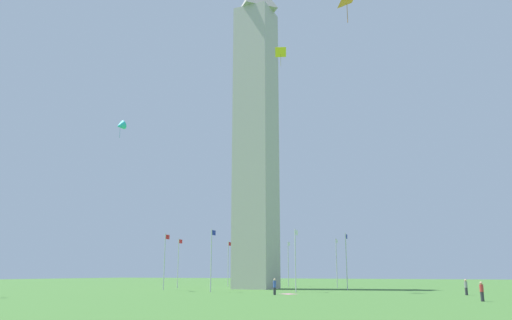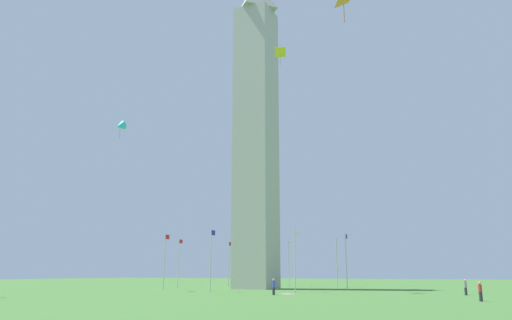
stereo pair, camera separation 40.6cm
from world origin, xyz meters
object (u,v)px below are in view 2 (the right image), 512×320
at_px(kite_yellow_diamond, 280,52).
at_px(flagpole_sw, 295,257).
at_px(flagpole_n, 289,261).
at_px(flagpole_nw, 337,260).
at_px(flagpole_s, 211,257).
at_px(obelisk_monument, 256,123).
at_px(flagpole_e, 179,261).
at_px(person_gray_shirt, 465,287).
at_px(picnic_blanket_near_first_person, 288,294).
at_px(flagpole_w, 346,259).
at_px(kite_orange_diamond, 344,2).
at_px(flagpole_se, 165,259).
at_px(person_blue_shirt, 274,287).
at_px(kite_cyan_delta, 120,126).
at_px(person_red_shirt, 480,292).
at_px(flagpole_ne, 229,261).

bearing_deg(kite_yellow_diamond, flagpole_sw, -87.83).
distance_m(flagpole_n, flagpole_nw, 10.79).
xyz_separation_m(flagpole_s, flagpole_nw, (24.07, -9.97, 0.00)).
relative_size(obelisk_monument, flagpole_e, 6.59).
height_order(flagpole_s, person_gray_shirt, flagpole_s).
distance_m(flagpole_sw, picnic_blanket_near_first_person, 6.95).
distance_m(flagpole_w, kite_orange_diamond, 43.47).
height_order(flagpole_se, person_blue_shirt, flagpole_se).
bearing_deg(person_blue_shirt, kite_cyan_delta, 59.67).
bearing_deg(person_blue_shirt, person_red_shirt, -126.79).
bearing_deg(flagpole_e, flagpole_se, -157.50).
relative_size(person_blue_shirt, person_red_shirt, 1.07).
xyz_separation_m(flagpole_w, person_gray_shirt, (-10.17, -15.75, -3.52)).
bearing_deg(kite_orange_diamond, obelisk_monument, 32.45).
xyz_separation_m(obelisk_monument, picnic_blanket_near_first_person, (-15.23, -10.94, -26.22)).
distance_m(person_blue_shirt, kite_orange_diamond, 32.28).
relative_size(kite_cyan_delta, kite_yellow_diamond, 1.01).
relative_size(flagpole_se, flagpole_s, 1.00).
bearing_deg(person_blue_shirt, flagpole_sw, -22.30).
xyz_separation_m(flagpole_nw, kite_yellow_diamond, (-20.01, 1.67, 28.53)).
bearing_deg(person_gray_shirt, kite_cyan_delta, 20.99).
bearing_deg(obelisk_monument, flagpole_ne, 44.83).
bearing_deg(person_blue_shirt, flagpole_se, 42.85).
xyz_separation_m(flagpole_n, person_red_shirt, (-36.61, -31.46, -3.54)).
xyz_separation_m(obelisk_monument, flagpole_n, (14.16, 0.00, -21.86)).
relative_size(flagpole_n, flagpole_nw, 1.00).
xyz_separation_m(flagpole_se, flagpole_nw, (19.94, -19.94, 0.00)).
bearing_deg(flagpole_w, obelisk_monument, 90.24).
height_order(flagpole_s, flagpole_w, same).
xyz_separation_m(obelisk_monument, flagpole_w, (0.06, -14.10, -21.86)).
bearing_deg(kite_yellow_diamond, flagpole_ne, 42.41).
xyz_separation_m(person_red_shirt, kite_cyan_delta, (6.57, 45.98, 22.44)).
bearing_deg(flagpole_se, flagpole_w, -67.50).
bearing_deg(flagpole_sw, flagpole_s, 112.50).
distance_m(obelisk_monument, flagpole_s, 25.98).
bearing_deg(person_gray_shirt, flagpole_nw, -31.79).
bearing_deg(flagpole_w, flagpole_s, 135.00).
xyz_separation_m(flagpole_w, kite_cyan_delta, (-15.94, 28.62, 18.90)).
xyz_separation_m(flagpole_se, flagpole_s, (-4.13, -9.97, 0.00)).
xyz_separation_m(flagpole_e, kite_cyan_delta, (-15.94, 0.42, 18.90)).
bearing_deg(kite_cyan_delta, flagpole_se, -37.32).
bearing_deg(flagpole_w, picnic_blanket_near_first_person, 168.31).
bearing_deg(flagpole_se, person_blue_shirt, -111.96).
relative_size(flagpole_s, flagpole_nw, 1.00).
distance_m(flagpole_sw, person_red_shirt, 25.13).
xyz_separation_m(kite_orange_diamond, picnic_blanket_near_first_person, (23.24, 13.53, -21.60)).
relative_size(flagpole_n, person_red_shirt, 4.78).
distance_m(obelisk_monument, kite_yellow_diamond, 14.59).
xyz_separation_m(flagpole_se, person_gray_shirt, (-0.20, -39.82, -3.52)).
xyz_separation_m(flagpole_se, flagpole_w, (9.97, -24.07, 0.00)).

